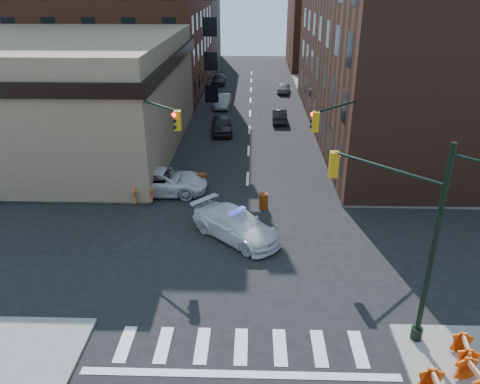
# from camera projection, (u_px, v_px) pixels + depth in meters

# --- Properties ---
(ground) EXTENTS (140.00, 140.00, 0.00)m
(ground) POSITION_uv_depth(u_px,v_px,m) (245.00, 253.00, 24.20)
(ground) COLOR black
(ground) RESTS_ON ground
(sidewalk_nw) EXTENTS (34.00, 54.50, 0.15)m
(sidewalk_nw) POSITION_uv_depth(u_px,v_px,m) (54.00, 101.00, 54.62)
(sidewalk_nw) COLOR gray
(sidewalk_nw) RESTS_ON ground
(sidewalk_ne) EXTENTS (34.00, 54.50, 0.15)m
(sidewalk_ne) POSITION_uv_depth(u_px,v_px,m) (452.00, 104.00, 53.38)
(sidewalk_ne) COLOR gray
(sidewalk_ne) RESTS_ON ground
(bank_building) EXTENTS (22.00, 22.00, 9.00)m
(bank_building) POSITION_uv_depth(u_px,v_px,m) (39.00, 94.00, 37.83)
(bank_building) COLOR #8C7A5C
(bank_building) RESTS_ON ground
(commercial_row_ne) EXTENTS (14.00, 34.00, 14.00)m
(commercial_row_ne) POSITION_uv_depth(u_px,v_px,m) (396.00, 53.00, 41.46)
(commercial_row_ne) COLOR #49291D
(commercial_row_ne) RESTS_ON ground
(filler_nw) EXTENTS (20.00, 18.00, 16.00)m
(filler_nw) POSITION_uv_depth(u_px,v_px,m) (157.00, 13.00, 77.81)
(filler_nw) COLOR brown
(filler_nw) RESTS_ON ground
(filler_ne) EXTENTS (16.00, 16.00, 12.00)m
(filler_ne) POSITION_uv_depth(u_px,v_px,m) (340.00, 28.00, 74.18)
(filler_ne) COLOR brown
(filler_ne) RESTS_ON ground
(signal_pole_se) EXTENTS (5.40, 5.27, 8.00)m
(signal_pole_se) POSITION_uv_depth(u_px,v_px,m) (407.00, 228.00, 17.11)
(signal_pole_se) COLOR black
(signal_pole_se) RESTS_ON sidewalk_se
(signal_pole_nw) EXTENTS (3.58, 3.67, 8.00)m
(signal_pole_nw) POSITION_uv_depth(u_px,v_px,m) (147.00, 140.00, 27.43)
(signal_pole_nw) COLOR black
(signal_pole_nw) RESTS_ON sidewalk_nw
(signal_pole_ne) EXTENTS (3.67, 3.58, 8.00)m
(signal_pole_ne) POSITION_uv_depth(u_px,v_px,m) (347.00, 142.00, 27.13)
(signal_pole_ne) COLOR black
(signal_pole_ne) RESTS_ON sidewalk_ne
(tree_ne_near) EXTENTS (3.00, 3.00, 4.85)m
(tree_ne_near) POSITION_uv_depth(u_px,v_px,m) (326.00, 85.00, 46.24)
(tree_ne_near) COLOR black
(tree_ne_near) RESTS_ON sidewalk_ne
(tree_ne_far) EXTENTS (3.00, 3.00, 4.85)m
(tree_ne_far) POSITION_uv_depth(u_px,v_px,m) (316.00, 71.00, 53.53)
(tree_ne_far) COLOR black
(tree_ne_far) RESTS_ON sidewalk_ne
(police_car) EXTENTS (5.54, 5.39, 1.60)m
(police_car) POSITION_uv_depth(u_px,v_px,m) (236.00, 225.00, 25.34)
(police_car) COLOR white
(police_car) RESTS_ON ground
(pickup) EXTENTS (6.03, 2.85, 1.66)m
(pickup) POSITION_uv_depth(u_px,v_px,m) (162.00, 181.00, 30.73)
(pickup) COLOR silver
(pickup) RESTS_ON ground
(parked_car_wnear) EXTENTS (2.23, 4.71, 1.55)m
(parked_car_wnear) POSITION_uv_depth(u_px,v_px,m) (222.00, 125.00, 42.93)
(parked_car_wnear) COLOR black
(parked_car_wnear) RESTS_ON ground
(parked_car_wfar) EXTENTS (1.63, 4.42, 1.44)m
(parked_car_wfar) POSITION_uv_depth(u_px,v_px,m) (223.00, 101.00, 51.76)
(parked_car_wfar) COLOR #989CA0
(parked_car_wfar) RESTS_ON ground
(parked_car_wdeep) EXTENTS (1.88, 4.62, 1.34)m
(parked_car_wdeep) POSITION_uv_depth(u_px,v_px,m) (219.00, 79.00, 63.48)
(parked_car_wdeep) COLOR black
(parked_car_wdeep) RESTS_ON ground
(parked_car_enear) EXTENTS (1.44, 4.00, 1.31)m
(parked_car_enear) POSITION_uv_depth(u_px,v_px,m) (279.00, 116.00, 46.40)
(parked_car_enear) COLOR black
(parked_car_enear) RESTS_ON ground
(parked_car_efar) EXTENTS (1.93, 3.96, 1.30)m
(parked_car_efar) POSITION_uv_depth(u_px,v_px,m) (284.00, 87.00, 58.75)
(parked_car_efar) COLOR #9B9DA4
(parked_car_efar) RESTS_ON ground
(pedestrian_a) EXTENTS (0.72, 0.67, 1.64)m
(pedestrian_a) POSITION_uv_depth(u_px,v_px,m) (151.00, 169.00, 32.45)
(pedestrian_a) COLOR black
(pedestrian_a) RESTS_ON sidewalk_nw
(pedestrian_b) EXTENTS (0.81, 0.65, 1.61)m
(pedestrian_b) POSITION_uv_depth(u_px,v_px,m) (84.00, 187.00, 29.55)
(pedestrian_b) COLOR black
(pedestrian_b) RESTS_ON sidewalk_nw
(pedestrian_c) EXTENTS (1.21, 0.78, 1.91)m
(pedestrian_c) POSITION_uv_depth(u_px,v_px,m) (71.00, 167.00, 32.29)
(pedestrian_c) COLOR black
(pedestrian_c) RESTS_ON sidewalk_nw
(barrel_road) EXTENTS (0.68, 0.68, 0.97)m
(barrel_road) POSITION_uv_depth(u_px,v_px,m) (264.00, 201.00, 28.79)
(barrel_road) COLOR #F03E0B
(barrel_road) RESTS_ON ground
(barrel_bank) EXTENTS (0.71, 0.71, 1.02)m
(barrel_bank) POSITION_uv_depth(u_px,v_px,m) (202.00, 181.00, 31.64)
(barrel_bank) COLOR #E5560A
(barrel_bank) RESTS_ON ground
(barricade_se_a) EXTENTS (0.75, 1.22, 0.86)m
(barricade_se_a) POSITION_uv_depth(u_px,v_px,m) (464.00, 351.00, 16.98)
(barricade_se_a) COLOR #EB3B0B
(barricade_se_a) RESTS_ON sidewalk_se
(barricade_se_c) EXTENTS (0.79, 1.28, 0.89)m
(barricade_se_c) POSITION_uv_depth(u_px,v_px,m) (474.00, 379.00, 15.78)
(barricade_se_c) COLOR #D45F0A
(barricade_se_c) RESTS_ON sidewalk_se
(barricade_nw_a) EXTENTS (1.45, 0.98, 0.99)m
(barricade_nw_a) POSITION_uv_depth(u_px,v_px,m) (143.00, 194.00, 29.30)
(barricade_nw_a) COLOR red
(barricade_nw_a) RESTS_ON sidewalk_nw
(barricade_nw_b) EXTENTS (1.32, 0.67, 0.98)m
(barricade_nw_b) POSITION_uv_depth(u_px,v_px,m) (101.00, 183.00, 30.93)
(barricade_nw_b) COLOR #E74B0A
(barricade_nw_b) RESTS_ON sidewalk_nw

